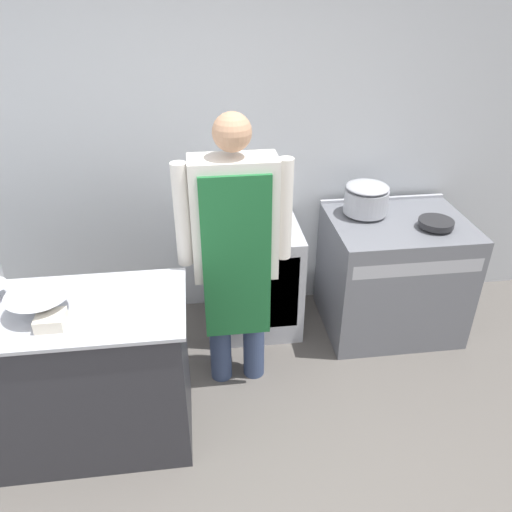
{
  "coord_description": "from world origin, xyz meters",
  "views": [
    {
      "loc": [
        -0.21,
        -1.28,
        2.41
      ],
      "look_at": [
        0.1,
        1.17,
        0.98
      ],
      "focal_mm": 35.0,
      "sensor_mm": 36.0,
      "label": 1
    }
  ],
  "objects_px": {
    "fridge_unit": "(253,278)",
    "saute_pan": "(436,223)",
    "plastic_tub": "(51,320)",
    "stock_pot": "(366,198)",
    "person_cook": "(235,243)",
    "mixing_bowl": "(40,303)",
    "stove": "(392,274)"
  },
  "relations": [
    {
      "from": "fridge_unit",
      "to": "mixing_bowl",
      "type": "distance_m",
      "value": 1.63
    },
    {
      "from": "fridge_unit",
      "to": "stock_pot",
      "type": "xyz_separation_m",
      "value": [
        0.81,
        0.01,
        0.6
      ]
    },
    {
      "from": "stock_pot",
      "to": "saute_pan",
      "type": "distance_m",
      "value": 0.5
    },
    {
      "from": "stock_pot",
      "to": "mixing_bowl",
      "type": "bearing_deg",
      "value": -153.61
    },
    {
      "from": "fridge_unit",
      "to": "saute_pan",
      "type": "distance_m",
      "value": 1.34
    },
    {
      "from": "plastic_tub",
      "to": "stock_pot",
      "type": "distance_m",
      "value": 2.2
    },
    {
      "from": "person_cook",
      "to": "saute_pan",
      "type": "relative_size",
      "value": 7.53
    },
    {
      "from": "plastic_tub",
      "to": "stock_pot",
      "type": "relative_size",
      "value": 0.43
    },
    {
      "from": "plastic_tub",
      "to": "saute_pan",
      "type": "relative_size",
      "value": 0.56
    },
    {
      "from": "plastic_tub",
      "to": "stock_pot",
      "type": "height_order",
      "value": "stock_pot"
    },
    {
      "from": "stove",
      "to": "person_cook",
      "type": "height_order",
      "value": "person_cook"
    },
    {
      "from": "fridge_unit",
      "to": "mixing_bowl",
      "type": "bearing_deg",
      "value": -140.49
    },
    {
      "from": "plastic_tub",
      "to": "saute_pan",
      "type": "height_order",
      "value": "plastic_tub"
    },
    {
      "from": "stove",
      "to": "person_cook",
      "type": "distance_m",
      "value": 1.4
    },
    {
      "from": "stock_pot",
      "to": "saute_pan",
      "type": "height_order",
      "value": "stock_pot"
    },
    {
      "from": "fridge_unit",
      "to": "person_cook",
      "type": "height_order",
      "value": "person_cook"
    },
    {
      "from": "fridge_unit",
      "to": "plastic_tub",
      "type": "xyz_separation_m",
      "value": [
        -1.1,
        -1.09,
        0.55
      ]
    },
    {
      "from": "saute_pan",
      "to": "fridge_unit",
      "type": "bearing_deg",
      "value": 168.06
    },
    {
      "from": "fridge_unit",
      "to": "person_cook",
      "type": "distance_m",
      "value": 0.85
    },
    {
      "from": "stock_pot",
      "to": "saute_pan",
      "type": "bearing_deg",
      "value": -33.47
    },
    {
      "from": "fridge_unit",
      "to": "person_cook",
      "type": "bearing_deg",
      "value": -107.32
    },
    {
      "from": "plastic_tub",
      "to": "stock_pot",
      "type": "bearing_deg",
      "value": 29.91
    },
    {
      "from": "mixing_bowl",
      "to": "stock_pot",
      "type": "xyz_separation_m",
      "value": [
        1.98,
        0.98,
        0.03
      ]
    },
    {
      "from": "plastic_tub",
      "to": "mixing_bowl",
      "type": "bearing_deg",
      "value": 121.78
    },
    {
      "from": "fridge_unit",
      "to": "plastic_tub",
      "type": "bearing_deg",
      "value": -135.5
    },
    {
      "from": "fridge_unit",
      "to": "saute_pan",
      "type": "relative_size",
      "value": 3.46
    },
    {
      "from": "saute_pan",
      "to": "stock_pot",
      "type": "bearing_deg",
      "value": 146.53
    },
    {
      "from": "mixing_bowl",
      "to": "stock_pot",
      "type": "height_order",
      "value": "stock_pot"
    },
    {
      "from": "mixing_bowl",
      "to": "stock_pot",
      "type": "distance_m",
      "value": 2.21
    },
    {
      "from": "person_cook",
      "to": "mixing_bowl",
      "type": "distance_m",
      "value": 1.09
    },
    {
      "from": "saute_pan",
      "to": "person_cook",
      "type": "bearing_deg",
      "value": -167.77
    },
    {
      "from": "person_cook",
      "to": "stock_pot",
      "type": "distance_m",
      "value": 1.13
    }
  ]
}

